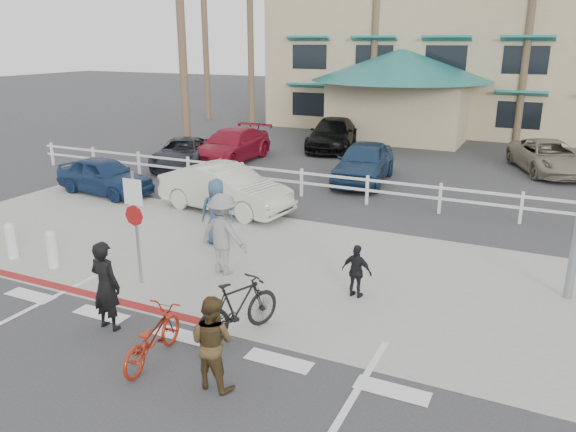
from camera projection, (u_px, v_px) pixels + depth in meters
The scene contains 30 objects.
ground at pixel (163, 352), 9.99m from camera, with size 140.00×140.00×0.00m, color #333335.
bike_path at pixel (79, 417), 8.26m from camera, with size 12.00×16.00×0.01m, color #333335.
sidewalk_plaza at pixel (276, 264), 13.86m from camera, with size 22.00×7.00×0.01m, color gray.
cross_street at pixel (334, 219), 17.30m from camera, with size 40.00×5.00×0.01m, color #333335.
parking_lot at pixel (409, 161), 25.49m from camera, with size 50.00×16.00×0.01m, color #333335.
curb_red at pixel (86, 294), 12.24m from camera, with size 7.00×0.25×0.02m, color maroon.
rail_fence at pixel (370, 191), 18.67m from camera, with size 29.40×0.16×1.00m, color silver, non-canonical shape.
building at pixel (499, 33), 34.16m from camera, with size 28.00×16.00×11.30m, color tan, non-canonical shape.
sign_post at pixel (136, 222), 12.38m from camera, with size 0.50×0.10×2.90m, color gray, non-canonical shape.
bollard_0 at pixel (52, 249), 13.53m from camera, with size 0.26×0.26×0.95m, color silver, non-canonical shape.
bollard_1 at pixel (11, 241), 14.10m from camera, with size 0.26×0.26×0.95m, color silver, non-canonical shape.
palm_0 at pixel (204, 4), 36.67m from camera, with size 4.00×4.00×15.00m, color #1A4018, non-canonical shape.
palm_1 at pixel (250, 19), 34.47m from camera, with size 4.00×4.00×13.00m, color #1A4018, non-canonical shape.
palm_3 at pixel (376, 7), 31.04m from camera, with size 4.00×4.00×14.00m, color #1A4018, non-canonical shape.
palm_5 at pixel (531, 14), 27.92m from camera, with size 4.00×4.00×13.00m, color #1A4018, non-canonical shape.
palm_10 at pixel (181, 23), 25.19m from camera, with size 4.00×4.00×12.00m, color #1A4018, non-canonical shape.
bike_red at pixel (152, 337), 9.58m from camera, with size 0.60×1.72×0.91m, color maroon.
rider_red at pixel (106, 286), 10.55m from camera, with size 0.65×0.42×1.77m, color black.
bike_black at pixel (238, 308), 10.39m from camera, with size 0.53×1.88×1.13m, color black.
rider_black at pixel (212, 342), 8.78m from camera, with size 0.76×0.59×1.56m, color #47361C.
pedestrian_a at pixel (223, 234), 13.05m from camera, with size 1.26×0.73×1.95m, color gray.
pedestrian_child at pixel (357, 271), 11.93m from camera, with size 0.70×0.29×1.19m, color black.
pedestrian_b at pixel (217, 212), 15.05m from camera, with size 0.87×0.57×1.79m, color #314C6F.
car_white_sedan at pixel (225, 189), 17.94m from camera, with size 1.58×4.52×1.49m, color beige.
car_red_compact at pixel (105, 176), 20.04m from camera, with size 1.55×3.86×1.31m, color navy.
lot_car_0 at pixel (182, 153), 24.24m from camera, with size 2.04×4.41×1.23m, color #1F212A.
lot_car_1 at pixel (231, 145), 25.28m from camera, with size 2.06×5.07×1.47m, color maroon.
lot_car_2 at pixel (364, 162), 21.64m from camera, with size 1.83×4.56×1.55m, color navy.
lot_car_4 at pixel (333, 134), 28.24m from camera, with size 2.10×5.16×1.50m, color black.
lot_car_5 at pixel (549, 157), 23.18m from camera, with size 2.20×4.78×1.33m, color gray.
Camera 1 is at (5.78, -6.99, 5.32)m, focal length 35.00 mm.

